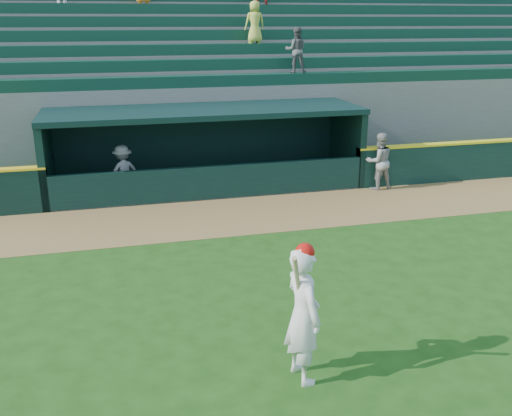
% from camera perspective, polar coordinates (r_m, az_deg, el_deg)
% --- Properties ---
extents(ground, '(120.00, 120.00, 0.00)m').
position_cam_1_polar(ground, '(10.75, 2.17, -9.21)').
color(ground, '#1C4511').
rests_on(ground, ground).
extents(warning_track, '(40.00, 3.00, 0.01)m').
position_cam_1_polar(warning_track, '(15.13, -3.14, -0.85)').
color(warning_track, olive).
rests_on(warning_track, ground).
extents(dugout_player_front, '(0.87, 0.69, 1.75)m').
position_cam_1_polar(dugout_player_front, '(17.77, 12.20, 4.59)').
color(dugout_player_front, gray).
rests_on(dugout_player_front, ground).
extents(dugout_player_inside, '(1.14, 0.92, 1.55)m').
position_cam_1_polar(dugout_player_inside, '(17.01, -13.14, 3.57)').
color(dugout_player_inside, '#9D9D98').
rests_on(dugout_player_inside, ground).
extents(dugout, '(9.40, 2.80, 2.46)m').
position_cam_1_polar(dugout, '(17.72, -5.24, 6.50)').
color(dugout, slate).
rests_on(dugout, ground).
extents(stands, '(34.50, 6.28, 7.58)m').
position_cam_1_polar(stands, '(22.03, -7.35, 11.48)').
color(stands, slate).
rests_on(stands, ground).
extents(batter_at_plate, '(0.63, 0.86, 2.12)m').
position_cam_1_polar(batter_at_plate, '(8.17, 4.73, -10.43)').
color(batter_at_plate, white).
rests_on(batter_at_plate, ground).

